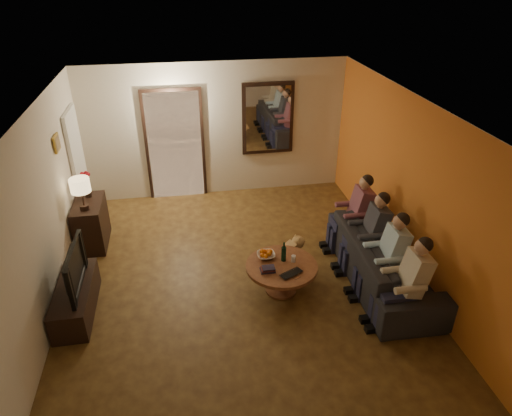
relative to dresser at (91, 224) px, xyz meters
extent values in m
cube|color=#452A12|center=(2.25, -1.43, -0.39)|extent=(5.00, 6.00, 0.01)
cube|color=white|center=(2.25, -1.43, 2.21)|extent=(5.00, 6.00, 0.01)
cube|color=beige|center=(2.25, 1.57, 0.91)|extent=(5.00, 0.02, 2.60)
cube|color=beige|center=(2.25, -4.43, 0.91)|extent=(5.00, 0.02, 2.60)
cube|color=beige|center=(-0.25, -1.43, 0.91)|extent=(0.02, 6.00, 2.60)
cube|color=beige|center=(4.75, -1.43, 0.91)|extent=(0.02, 6.00, 2.60)
cube|color=orange|center=(4.74, -1.43, 0.91)|extent=(0.01, 6.00, 2.60)
cube|color=#FFE0A5|center=(1.45, 1.55, 0.66)|extent=(1.00, 0.06, 2.10)
cube|color=black|center=(1.45, 1.54, 0.66)|extent=(1.12, 0.04, 2.22)
cube|color=silver|center=(1.70, 1.55, 0.51)|extent=(0.45, 0.03, 1.70)
cube|color=black|center=(3.25, 1.53, 1.11)|extent=(1.00, 0.05, 1.40)
cube|color=white|center=(3.25, 1.50, 1.11)|extent=(0.86, 0.02, 1.26)
cube|color=white|center=(-0.21, 0.87, 0.63)|extent=(0.06, 0.85, 2.04)
cube|color=#B28C33|center=(-0.22, -0.13, 1.46)|extent=(0.03, 0.28, 0.24)
cube|color=brown|center=(-0.21, -0.13, 1.46)|extent=(0.01, 0.22, 0.18)
cube|color=black|center=(0.00, 0.00, 0.00)|extent=(0.45, 0.87, 0.77)
cube|color=black|center=(0.00, -1.70, -0.17)|extent=(0.45, 1.26, 0.42)
imported|color=black|center=(0.00, -1.70, 0.32)|extent=(1.00, 0.13, 0.57)
imported|color=black|center=(4.32, -1.76, -0.03)|extent=(2.48, 1.05, 0.72)
cylinder|color=brown|center=(2.81, -1.75, -0.16)|extent=(1.22, 1.22, 0.45)
imported|color=white|center=(2.63, -1.53, 0.10)|extent=(0.26, 0.26, 0.06)
cylinder|color=silver|center=(2.99, -1.70, 0.11)|extent=(0.06, 0.06, 0.10)
imported|color=black|center=(2.91, -2.03, 0.08)|extent=(0.39, 0.34, 0.03)
camera|label=1|loc=(1.55, -6.79, 3.84)|focal=32.00mm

